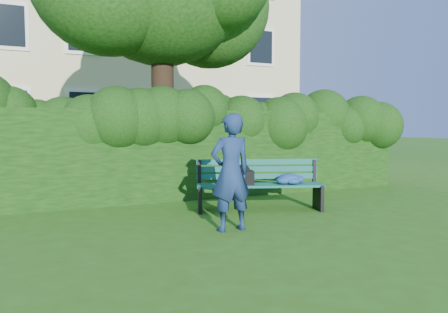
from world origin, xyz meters
name	(u,v)px	position (x,y,z in m)	size (l,w,h in m)	color
ground	(239,216)	(0.00, 0.00, 0.00)	(80.00, 80.00, 0.00)	#2E5912
apartment_building	(99,24)	(0.00, 13.99, 6.00)	(16.00, 8.08, 12.00)	#C6BC85
hedge	(192,154)	(0.00, 2.20, 0.90)	(10.00, 1.00, 1.80)	black
park_bench	(263,182)	(0.62, 0.28, 0.50)	(2.26, 1.26, 0.89)	#11574A
man_reading	(231,172)	(-0.56, -0.85, 0.84)	(0.61, 0.40, 1.67)	navy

